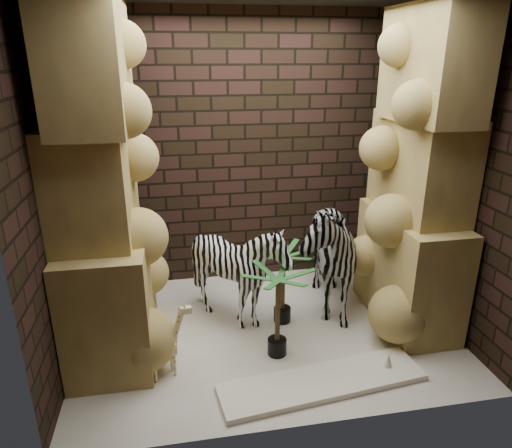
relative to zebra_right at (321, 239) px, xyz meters
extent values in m
plane|color=white|center=(-0.65, -0.42, -0.75)|extent=(3.50, 3.50, 0.00)
plane|color=black|center=(-0.65, 0.83, 0.75)|extent=(3.50, 0.00, 3.50)
plane|color=black|center=(-0.65, -1.67, 0.75)|extent=(3.50, 0.00, 3.50)
plane|color=black|center=(-2.40, -0.42, 0.75)|extent=(0.00, 3.00, 3.00)
plane|color=black|center=(1.10, -0.42, 0.75)|extent=(0.00, 3.00, 3.00)
imported|color=white|center=(0.00, 0.00, 0.00)|extent=(0.82, 1.34, 1.50)
imported|color=white|center=(-0.89, -0.21, -0.24)|extent=(0.96, 1.16, 1.01)
cube|color=white|center=(-0.36, -1.27, -0.72)|extent=(1.74, 0.62, 0.05)
camera|label=1|loc=(-1.44, -4.18, 1.77)|focal=32.23mm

